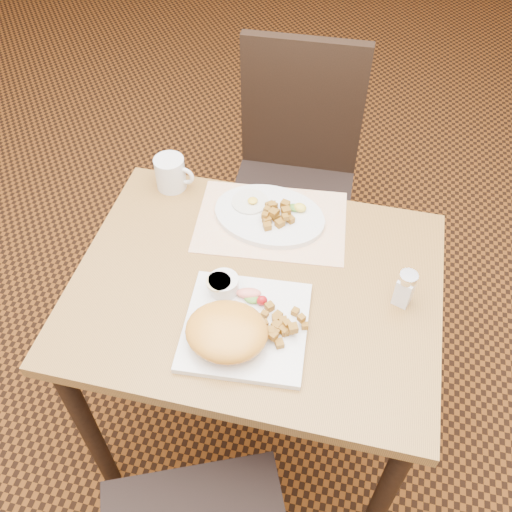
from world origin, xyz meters
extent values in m
plane|color=black|center=(0.00, 0.00, 0.00)|extent=(8.00, 8.00, 0.00)
cube|color=olive|center=(0.00, 0.00, 0.73)|extent=(0.90, 0.70, 0.03)
cylinder|color=black|center=(-0.40, -0.30, 0.36)|extent=(0.05, 0.05, 0.71)
cylinder|color=black|center=(0.40, -0.30, 0.36)|extent=(0.05, 0.05, 0.71)
cylinder|color=black|center=(-0.40, 0.30, 0.36)|extent=(0.05, 0.05, 0.71)
cylinder|color=black|center=(0.40, 0.30, 0.36)|extent=(0.05, 0.05, 0.71)
cylinder|color=black|center=(0.10, -0.33, 0.21)|extent=(0.04, 0.04, 0.42)
cube|color=black|center=(-0.02, 0.61, 0.45)|extent=(0.44, 0.44, 0.05)
cylinder|color=black|center=(0.15, 0.80, 0.21)|extent=(0.04, 0.04, 0.42)
cylinder|color=black|center=(0.17, 0.44, 0.21)|extent=(0.04, 0.04, 0.42)
cylinder|color=black|center=(-0.21, 0.79, 0.21)|extent=(0.04, 0.04, 0.42)
cylinder|color=black|center=(-0.19, 0.43, 0.21)|extent=(0.04, 0.04, 0.42)
cube|color=black|center=(-0.03, 0.81, 0.72)|extent=(0.42, 0.06, 0.50)
cube|color=white|center=(-0.01, 0.22, 0.75)|extent=(0.43, 0.32, 0.00)
cube|color=silver|center=(0.01, -0.13, 0.76)|extent=(0.30, 0.30, 0.02)
ellipsoid|color=gold|center=(-0.02, -0.18, 0.80)|extent=(0.18, 0.17, 0.07)
ellipsoid|color=gold|center=(0.00, -0.20, 0.78)|extent=(0.07, 0.07, 0.03)
ellipsoid|color=gold|center=(-0.08, -0.15, 0.78)|extent=(0.07, 0.07, 0.03)
cylinder|color=silver|center=(-0.07, -0.05, 0.79)|extent=(0.07, 0.07, 0.04)
cylinder|color=beige|center=(-0.08, -0.06, 0.80)|extent=(0.06, 0.06, 0.01)
ellipsoid|color=#387223|center=(0.01, -0.06, 0.77)|extent=(0.04, 0.03, 0.01)
ellipsoid|color=red|center=(0.03, -0.07, 0.78)|extent=(0.03, 0.03, 0.03)
ellipsoid|color=#F28C72|center=(0.00, -0.05, 0.78)|extent=(0.06, 0.04, 0.02)
cylinder|color=white|center=(-0.08, 0.26, 0.77)|extent=(0.10, 0.10, 0.01)
ellipsoid|color=yellow|center=(-0.07, 0.26, 0.78)|extent=(0.03, 0.03, 0.01)
ellipsoid|color=#387223|center=(0.05, 0.26, 0.78)|extent=(0.04, 0.03, 0.01)
ellipsoid|color=yellow|center=(0.06, 0.26, 0.78)|extent=(0.04, 0.04, 0.02)
cube|color=white|center=(0.35, 0.03, 0.79)|extent=(0.05, 0.05, 0.08)
cylinder|color=silver|center=(0.35, 0.03, 0.84)|extent=(0.05, 0.05, 0.02)
cylinder|color=silver|center=(-0.32, 0.30, 0.80)|extent=(0.09, 0.09, 0.10)
torus|color=silver|center=(-0.27, 0.29, 0.80)|extent=(0.06, 0.02, 0.06)
cube|color=#A56D1A|center=(0.07, -0.11, 0.77)|extent=(0.02, 0.02, 0.02)
cube|color=#A56D1A|center=(0.09, -0.11, 0.77)|extent=(0.02, 0.02, 0.02)
cube|color=#A56D1A|center=(0.08, -0.16, 0.79)|extent=(0.03, 0.02, 0.02)
cube|color=#A56D1A|center=(0.10, -0.14, 0.77)|extent=(0.02, 0.02, 0.02)
cube|color=#A56D1A|center=(0.08, -0.14, 0.77)|extent=(0.02, 0.02, 0.02)
cube|color=#A56D1A|center=(0.11, -0.08, 0.77)|extent=(0.02, 0.02, 0.02)
cube|color=#A56D1A|center=(0.10, -0.12, 0.77)|extent=(0.02, 0.02, 0.02)
cube|color=#A56D1A|center=(0.09, -0.12, 0.77)|extent=(0.02, 0.02, 0.02)
cube|color=#A56D1A|center=(0.13, -0.10, 0.79)|extent=(0.02, 0.02, 0.02)
cube|color=#A56D1A|center=(0.05, -0.10, 0.77)|extent=(0.02, 0.02, 0.02)
cube|color=#A56D1A|center=(0.05, -0.08, 0.78)|extent=(0.03, 0.03, 0.02)
cube|color=#A56D1A|center=(0.10, -0.14, 0.78)|extent=(0.03, 0.03, 0.02)
cube|color=#A56D1A|center=(0.10, -0.13, 0.79)|extent=(0.02, 0.02, 0.01)
cube|color=#A56D1A|center=(0.09, -0.17, 0.77)|extent=(0.03, 0.03, 0.02)
cube|color=#A56D1A|center=(0.07, -0.15, 0.79)|extent=(0.02, 0.02, 0.02)
cube|color=#A56D1A|center=(0.12, -0.14, 0.79)|extent=(0.03, 0.03, 0.02)
cube|color=#A56D1A|center=(0.14, -0.11, 0.77)|extent=(0.02, 0.02, 0.02)
cube|color=#A56D1A|center=(0.05, -0.14, 0.79)|extent=(0.02, 0.02, 0.01)
cube|color=#A56D1A|center=(0.08, -0.10, 0.77)|extent=(0.02, 0.02, 0.01)
cube|color=#A56D1A|center=(0.08, -0.13, 0.78)|extent=(0.03, 0.03, 0.02)
cube|color=#A56D1A|center=(0.00, 0.21, 0.78)|extent=(0.02, 0.02, 0.02)
cube|color=#A56D1A|center=(-0.02, 0.20, 0.79)|extent=(0.02, 0.02, 0.02)
cube|color=#A56D1A|center=(-0.01, 0.17, 0.78)|extent=(0.03, 0.03, 0.02)
cube|color=#A56D1A|center=(0.03, 0.22, 0.79)|extent=(0.03, 0.03, 0.02)
cube|color=#A56D1A|center=(-0.02, 0.22, 0.79)|extent=(0.02, 0.02, 0.02)
cube|color=#A56D1A|center=(0.02, 0.25, 0.79)|extent=(0.03, 0.02, 0.02)
cube|color=#A56D1A|center=(0.00, 0.23, 0.78)|extent=(0.02, 0.02, 0.02)
cube|color=#A56D1A|center=(0.05, 0.21, 0.78)|extent=(0.02, 0.02, 0.02)
cube|color=#A56D1A|center=(0.02, 0.19, 0.78)|extent=(0.03, 0.03, 0.02)
cube|color=#A56D1A|center=(0.03, 0.20, 0.79)|extent=(0.02, 0.02, 0.01)
cube|color=#A56D1A|center=(-0.01, 0.19, 0.78)|extent=(0.03, 0.03, 0.02)
cube|color=#A56D1A|center=(0.00, 0.22, 0.78)|extent=(0.02, 0.02, 0.01)
cube|color=#A56D1A|center=(-0.02, 0.25, 0.78)|extent=(0.03, 0.03, 0.02)
cube|color=#A56D1A|center=(-0.01, 0.23, 0.78)|extent=(0.03, 0.03, 0.02)
cube|color=#A56D1A|center=(0.00, 0.21, 0.79)|extent=(0.03, 0.03, 0.02)
cube|color=#A56D1A|center=(-0.01, 0.24, 0.79)|extent=(0.03, 0.02, 0.02)
cube|color=#A56D1A|center=(-0.01, 0.25, 0.78)|extent=(0.03, 0.03, 0.02)
cube|color=#A56D1A|center=(-0.01, 0.22, 0.78)|extent=(0.02, 0.02, 0.02)
cube|color=#A56D1A|center=(0.01, 0.21, 0.78)|extent=(0.02, 0.02, 0.02)
camera|label=1|loc=(0.20, -0.86, 1.84)|focal=40.00mm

